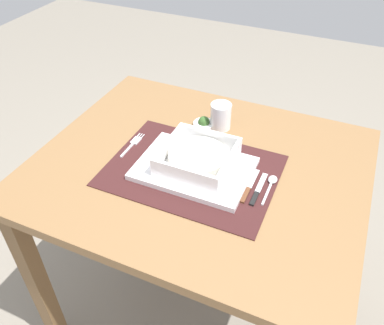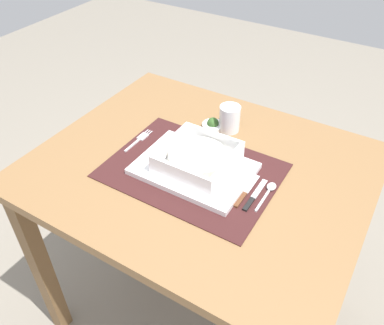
% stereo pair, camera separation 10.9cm
% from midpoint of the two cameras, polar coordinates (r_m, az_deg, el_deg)
% --- Properties ---
extents(ground_plane, '(6.00, 6.00, 0.00)m').
position_cam_midpoint_polar(ground_plane, '(1.71, 2.81, -19.93)').
color(ground_plane, gray).
extents(dining_table, '(0.93, 0.77, 0.75)m').
position_cam_midpoint_polar(dining_table, '(1.20, 3.76, -4.35)').
color(dining_table, brown).
rests_on(dining_table, ground).
extents(placemat, '(0.47, 0.34, 0.00)m').
position_cam_midpoint_polar(placemat, '(1.11, 2.81, -1.25)').
color(placemat, '#381919').
rests_on(placemat, dining_table).
extents(serving_plate, '(0.31, 0.22, 0.02)m').
position_cam_midpoint_polar(serving_plate, '(1.10, 3.24, -1.05)').
color(serving_plate, white).
rests_on(serving_plate, placemat).
extents(porridge_bowl, '(0.19, 0.19, 0.06)m').
position_cam_midpoint_polar(porridge_bowl, '(1.09, 3.70, 0.40)').
color(porridge_bowl, white).
rests_on(porridge_bowl, serving_plate).
extents(fork, '(0.02, 0.13, 0.00)m').
position_cam_midpoint_polar(fork, '(1.22, -4.96, 3.29)').
color(fork, silver).
rests_on(fork, placemat).
extents(spoon, '(0.02, 0.12, 0.01)m').
position_cam_midpoint_polar(spoon, '(1.07, 13.96, -3.91)').
color(spoon, silver).
rests_on(spoon, placemat).
extents(butter_knife, '(0.01, 0.13, 0.01)m').
position_cam_midpoint_polar(butter_knife, '(1.05, 11.84, -4.95)').
color(butter_knife, black).
rests_on(butter_knife, placemat).
extents(bread_knife, '(0.01, 0.14, 0.01)m').
position_cam_midpoint_polar(bread_knife, '(1.05, 10.62, -4.41)').
color(bread_knife, '#59331E').
rests_on(bread_knife, placemat).
extents(drinking_glass, '(0.07, 0.07, 0.08)m').
position_cam_midpoint_polar(drinking_glass, '(1.26, 7.90, 6.00)').
color(drinking_glass, white).
rests_on(drinking_glass, dining_table).
extents(condiment_saucer, '(0.07, 0.07, 0.04)m').
position_cam_midpoint_polar(condiment_saucer, '(1.28, 5.45, 5.37)').
color(condiment_saucer, white).
rests_on(condiment_saucer, dining_table).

